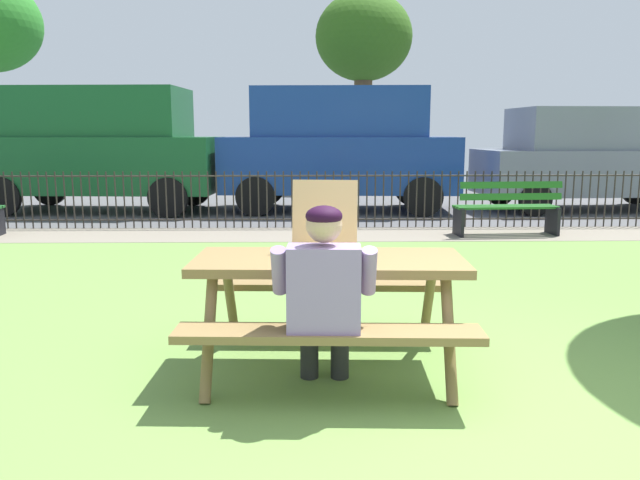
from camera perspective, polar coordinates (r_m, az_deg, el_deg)
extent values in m
cube|color=olive|center=(5.13, 11.91, -8.57)|extent=(28.00, 11.25, 0.02)
cube|color=gray|center=(9.86, 5.49, 0.52)|extent=(28.00, 1.40, 0.01)
cube|color=#515154|center=(13.82, 3.57, 3.23)|extent=(28.00, 6.64, 0.01)
cube|color=olive|center=(4.14, 0.83, -2.04)|extent=(1.83, 0.83, 0.06)
cube|color=olive|center=(3.64, 0.77, -8.63)|extent=(1.81, 0.35, 0.05)
cube|color=olive|center=(4.80, 0.86, -4.06)|extent=(1.81, 0.35, 0.05)
cylinder|color=olive|center=(3.92, -10.20, -8.74)|extent=(0.09, 0.44, 0.74)
cylinder|color=olive|center=(4.70, -8.23, -5.53)|extent=(0.09, 0.44, 0.74)
cylinder|color=olive|center=(3.91, 11.79, -8.83)|extent=(0.09, 0.44, 0.74)
cylinder|color=olive|center=(4.69, 9.93, -5.60)|extent=(0.09, 0.44, 0.74)
cube|color=tan|center=(4.10, 0.18, -1.65)|extent=(0.50, 0.50, 0.01)
cube|color=silver|center=(4.10, 0.18, -1.55)|extent=(0.46, 0.46, 0.00)
cube|color=tan|center=(3.88, -0.10, -1.89)|extent=(0.45, 0.06, 0.04)
cube|color=tan|center=(4.31, 0.42, -0.70)|extent=(0.45, 0.06, 0.04)
cube|color=tan|center=(4.12, -2.86, -1.21)|extent=(0.06, 0.45, 0.04)
cube|color=tan|center=(4.09, 3.24, -1.32)|extent=(0.06, 0.45, 0.04)
cube|color=tan|center=(4.29, 0.44, 2.55)|extent=(0.46, 0.12, 0.45)
cylinder|color=tan|center=(4.10, 0.18, -1.49)|extent=(0.38, 0.38, 0.01)
cylinder|color=#F6E070|center=(4.10, 0.18, -1.39)|extent=(0.35, 0.35, 0.00)
cylinder|color=#242424|center=(4.11, -0.99, -9.66)|extent=(0.12, 0.12, 0.44)
cylinder|color=#242424|center=(3.84, -1.11, -7.19)|extent=(0.17, 0.43, 0.15)
cylinder|color=#242424|center=(4.11, 1.84, -9.67)|extent=(0.12, 0.12, 0.44)
cylinder|color=#242424|center=(3.83, 1.90, -7.21)|extent=(0.17, 0.43, 0.15)
cube|color=#8C72A5|center=(3.57, 0.35, -4.66)|extent=(0.43, 0.24, 0.52)
cylinder|color=#8C72A5|center=(3.61, -3.77, -2.84)|extent=(0.10, 0.21, 0.31)
cylinder|color=#8C72A5|center=(3.60, 4.51, -2.87)|extent=(0.10, 0.21, 0.31)
sphere|color=tan|center=(3.51, 0.37, 1.43)|extent=(0.21, 0.21, 0.21)
ellipsoid|color=black|center=(3.50, 0.36, 2.21)|extent=(0.21, 0.20, 0.12)
cylinder|color=#2D2823|center=(10.45, 5.13, 5.91)|extent=(21.99, 0.03, 0.03)
cylinder|color=#2D2823|center=(10.53, 5.07, 1.93)|extent=(21.99, 0.03, 0.03)
cylinder|color=#2D2823|center=(11.57, -26.95, 3.27)|extent=(0.02, 0.02, 0.95)
cylinder|color=#2D2823|center=(11.51, -26.32, 3.29)|extent=(0.02, 0.02, 0.95)
cylinder|color=#2D2823|center=(11.45, -25.68, 3.31)|extent=(0.02, 0.02, 0.95)
cylinder|color=#2D2823|center=(11.39, -25.04, 3.33)|extent=(0.02, 0.02, 0.95)
cylinder|color=#2D2823|center=(11.34, -24.39, 3.35)|extent=(0.02, 0.02, 0.95)
cylinder|color=#2D2823|center=(11.28, -23.74, 3.37)|extent=(0.02, 0.02, 0.95)
cylinder|color=#2D2823|center=(11.23, -23.07, 3.39)|extent=(0.02, 0.02, 0.95)
cylinder|color=#2D2823|center=(11.18, -22.41, 3.41)|extent=(0.02, 0.02, 0.95)
cylinder|color=#2D2823|center=(11.13, -21.73, 3.42)|extent=(0.02, 0.02, 0.95)
cylinder|color=#2D2823|center=(11.08, -21.05, 3.44)|extent=(0.02, 0.02, 0.95)
cylinder|color=#2D2823|center=(11.03, -20.37, 3.46)|extent=(0.02, 0.02, 0.95)
cylinder|color=#2D2823|center=(10.99, -19.68, 3.48)|extent=(0.02, 0.02, 0.95)
cylinder|color=#2D2823|center=(10.94, -18.98, 3.49)|extent=(0.02, 0.02, 0.95)
cylinder|color=#2D2823|center=(10.90, -18.28, 3.51)|extent=(0.02, 0.02, 0.95)
cylinder|color=#2D2823|center=(10.86, -17.57, 3.52)|extent=(0.02, 0.02, 0.95)
cylinder|color=#2D2823|center=(10.82, -16.86, 3.54)|extent=(0.02, 0.02, 0.95)
cylinder|color=#2D2823|center=(10.79, -16.14, 3.55)|extent=(0.02, 0.02, 0.95)
cylinder|color=#2D2823|center=(10.75, -15.42, 3.57)|extent=(0.02, 0.02, 0.95)
cylinder|color=#2D2823|center=(10.72, -14.69, 3.58)|extent=(0.02, 0.02, 0.95)
cylinder|color=#2D2823|center=(10.69, -13.96, 3.60)|extent=(0.02, 0.02, 0.95)
cylinder|color=#2D2823|center=(10.66, -13.22, 3.61)|extent=(0.02, 0.02, 0.95)
cylinder|color=#2D2823|center=(10.63, -12.48, 3.62)|extent=(0.02, 0.02, 0.95)
cylinder|color=#2D2823|center=(10.60, -11.74, 3.63)|extent=(0.02, 0.02, 0.95)
cylinder|color=#2D2823|center=(10.58, -10.99, 3.64)|extent=(0.02, 0.02, 0.95)
cylinder|color=#2D2823|center=(10.55, -10.24, 3.65)|extent=(0.02, 0.02, 0.95)
cylinder|color=#2D2823|center=(10.53, -9.48, 3.66)|extent=(0.02, 0.02, 0.95)
cylinder|color=#2D2823|center=(10.51, -8.73, 3.67)|extent=(0.02, 0.02, 0.95)
cylinder|color=#2D2823|center=(10.50, -7.97, 3.68)|extent=(0.02, 0.02, 0.95)
cylinder|color=#2D2823|center=(10.48, -7.20, 3.69)|extent=(0.02, 0.02, 0.95)
cylinder|color=#2D2823|center=(10.47, -6.44, 3.70)|extent=(0.02, 0.02, 0.95)
cylinder|color=#2D2823|center=(10.45, -5.67, 3.71)|extent=(0.02, 0.02, 0.95)
cylinder|color=#2D2823|center=(10.45, -4.91, 3.71)|extent=(0.02, 0.02, 0.95)
cylinder|color=#2D2823|center=(10.44, -4.14, 3.72)|extent=(0.02, 0.02, 0.95)
cylinder|color=#2D2823|center=(10.43, -3.37, 3.72)|extent=(0.02, 0.02, 0.95)
cylinder|color=#2D2823|center=(10.43, -2.60, 3.73)|extent=(0.02, 0.02, 0.95)
cylinder|color=#2D2823|center=(10.42, -1.82, 3.73)|extent=(0.02, 0.02, 0.95)
cylinder|color=#2D2823|center=(10.42, -1.05, 3.73)|extent=(0.02, 0.02, 0.95)
cylinder|color=#2D2823|center=(10.42, -0.28, 3.74)|extent=(0.02, 0.02, 0.95)
cylinder|color=#2D2823|center=(10.43, 0.49, 3.74)|extent=(0.02, 0.02, 0.95)
cylinder|color=#2D2823|center=(10.43, 1.26, 3.74)|extent=(0.02, 0.02, 0.95)
cylinder|color=#2D2823|center=(10.44, 2.03, 3.74)|extent=(0.02, 0.02, 0.95)
cylinder|color=#2D2823|center=(10.45, 2.80, 3.74)|extent=(0.02, 0.02, 0.95)
cylinder|color=#2D2823|center=(10.46, 3.57, 3.74)|extent=(0.02, 0.02, 0.95)
cylinder|color=#2D2823|center=(10.47, 4.33, 3.74)|extent=(0.02, 0.02, 0.95)
cylinder|color=#2D2823|center=(10.49, 5.09, 3.73)|extent=(0.02, 0.02, 0.95)
cylinder|color=#2D2823|center=(10.50, 5.86, 3.73)|extent=(0.02, 0.02, 0.95)
cylinder|color=#2D2823|center=(10.52, 6.61, 3.73)|extent=(0.02, 0.02, 0.95)
cylinder|color=#2D2823|center=(10.54, 7.37, 3.72)|extent=(0.02, 0.02, 0.95)
cylinder|color=#2D2823|center=(10.56, 8.12, 3.72)|extent=(0.02, 0.02, 0.95)
cylinder|color=#2D2823|center=(10.59, 8.87, 3.71)|extent=(0.02, 0.02, 0.95)
cylinder|color=#2D2823|center=(10.61, 9.62, 3.71)|extent=(0.02, 0.02, 0.95)
cylinder|color=#2D2823|center=(10.64, 10.36, 3.70)|extent=(0.02, 0.02, 0.95)
cylinder|color=#2D2823|center=(10.67, 11.10, 3.69)|extent=(0.02, 0.02, 0.95)
cylinder|color=#2D2823|center=(10.70, 11.84, 3.68)|extent=(0.02, 0.02, 0.95)
cylinder|color=#2D2823|center=(10.73, 12.57, 3.68)|extent=(0.02, 0.02, 0.95)
cylinder|color=#2D2823|center=(10.76, 13.29, 3.67)|extent=(0.02, 0.02, 0.95)
cylinder|color=#2D2823|center=(10.80, 14.01, 3.66)|extent=(0.02, 0.02, 0.95)
cylinder|color=#2D2823|center=(10.84, 14.73, 3.65)|extent=(0.02, 0.02, 0.95)
cylinder|color=#2D2823|center=(10.88, 15.44, 3.64)|extent=(0.02, 0.02, 0.95)
cylinder|color=#2D2823|center=(10.92, 16.15, 3.63)|extent=(0.02, 0.02, 0.95)
cylinder|color=#2D2823|center=(10.96, 16.85, 3.61)|extent=(0.02, 0.02, 0.95)
cylinder|color=#2D2823|center=(11.00, 17.54, 3.60)|extent=(0.02, 0.02, 0.95)
cylinder|color=#2D2823|center=(11.05, 18.23, 3.59)|extent=(0.02, 0.02, 0.95)
cylinder|color=#2D2823|center=(11.10, 18.91, 3.58)|extent=(0.02, 0.02, 0.95)
cylinder|color=#2D2823|center=(11.15, 19.59, 3.56)|extent=(0.02, 0.02, 0.95)
cylinder|color=#2D2823|center=(11.20, 20.26, 3.55)|extent=(0.02, 0.02, 0.95)
cylinder|color=#2D2823|center=(11.25, 20.93, 3.54)|extent=(0.02, 0.02, 0.95)
cylinder|color=#2D2823|center=(11.30, 21.59, 3.52)|extent=(0.02, 0.02, 0.95)
cylinder|color=#2D2823|center=(11.36, 22.24, 3.51)|extent=(0.02, 0.02, 0.95)
cylinder|color=#2D2823|center=(11.41, 22.89, 3.49)|extent=(0.02, 0.02, 0.95)
cylinder|color=#2D2823|center=(11.47, 23.53, 3.48)|extent=(0.02, 0.02, 0.95)
cylinder|color=#2D2823|center=(11.53, 24.16, 3.46)|extent=(0.02, 0.02, 0.95)
cylinder|color=#2D2823|center=(11.59, 24.79, 3.45)|extent=(0.02, 0.02, 0.95)
cylinder|color=#2D2823|center=(11.65, 25.41, 3.43)|extent=(0.02, 0.02, 0.95)
cylinder|color=#2D2823|center=(11.72, 26.02, 3.42)|extent=(0.02, 0.02, 0.95)
cylinder|color=#2D2823|center=(11.78, 26.63, 3.40)|extent=(0.02, 0.02, 0.95)
cylinder|color=#2D2823|center=(11.85, 27.23, 3.38)|extent=(0.02, 0.02, 0.95)
cube|color=#256824|center=(10.28, 16.40, 3.04)|extent=(1.60, 0.20, 0.04)
cube|color=#256824|center=(10.15, 16.69, 2.95)|extent=(1.60, 0.20, 0.04)
cube|color=#256824|center=(10.02, 16.98, 2.85)|extent=(1.60, 0.20, 0.04)
cube|color=#256824|center=(9.95, 17.16, 3.83)|extent=(1.60, 0.16, 0.11)
cube|color=#256824|center=(9.93, 17.21, 4.86)|extent=(1.60, 0.16, 0.11)
cube|color=black|center=(10.44, 20.61, 1.69)|extent=(0.08, 0.44, 0.44)
cube|color=black|center=(9.88, 12.62, 1.65)|extent=(0.08, 0.44, 0.44)
cube|color=#155227|center=(13.38, -19.41, 6.58)|extent=(4.81, 2.23, 1.10)
cube|color=#155227|center=(13.37, -19.67, 10.99)|extent=(3.50, 1.92, 0.96)
cube|color=#262D38|center=(13.01, -15.06, 11.26)|extent=(0.14, 1.67, 0.82)
cylinder|color=black|center=(11.99, -13.83, 3.79)|extent=(0.77, 0.15, 0.76)
cylinder|color=black|center=(13.87, -11.62, 4.67)|extent=(0.77, 0.15, 0.76)
cylinder|color=black|center=(13.23, -27.29, 3.53)|extent=(0.77, 0.15, 0.76)
cylinder|color=black|center=(14.96, -23.63, 4.42)|extent=(0.77, 0.15, 0.76)
cube|color=navy|center=(12.74, 1.77, 6.99)|extent=(4.80, 2.21, 1.10)
cube|color=navy|center=(12.73, 1.80, 11.63)|extent=(3.49, 1.90, 0.96)
cube|color=#262D38|center=(12.78, 6.86, 11.56)|extent=(0.13, 1.67, 0.82)
cylinder|color=black|center=(11.91, 9.48, 3.91)|extent=(0.76, 0.15, 0.76)
cylinder|color=black|center=(13.85, 8.42, 4.76)|extent=(0.76, 0.15, 0.76)
cylinder|color=black|center=(11.92, -5.98, 3.99)|extent=(0.76, 0.15, 0.76)
cylinder|color=black|center=(13.85, -4.88, 4.83)|extent=(0.76, 0.15, 0.76)
cube|color=slate|center=(14.02, 23.70, 5.78)|extent=(4.70, 2.11, 0.90)
cube|color=slate|center=(14.00, 23.94, 9.33)|extent=(3.29, 1.81, 0.84)
cylinder|color=black|center=(15.63, 27.05, 4.14)|extent=(0.65, 0.15, 0.64)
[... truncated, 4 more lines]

